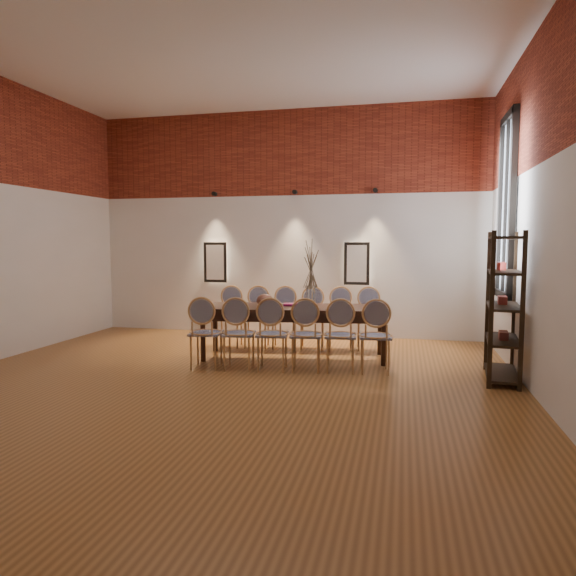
% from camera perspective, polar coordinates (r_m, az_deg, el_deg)
% --- Properties ---
extents(floor, '(7.00, 7.00, 0.02)m').
position_cam_1_polar(floor, '(6.13, -7.89, -10.82)').
color(floor, '#9A612D').
rests_on(floor, ground).
extents(ceiling, '(7.00, 7.00, 0.02)m').
position_cam_1_polar(ceiling, '(6.35, -8.39, 26.71)').
color(ceiling, silver).
rests_on(ceiling, ground).
extents(wall_back, '(7.00, 0.10, 4.00)m').
position_cam_1_polar(wall_back, '(9.31, -0.29, 7.14)').
color(wall_back, silver).
rests_on(wall_back, ground).
extents(wall_right, '(0.10, 7.00, 4.00)m').
position_cam_1_polar(wall_right, '(5.72, 27.75, 7.87)').
color(wall_right, silver).
rests_on(wall_right, ground).
extents(brick_band_back, '(7.00, 0.02, 1.50)m').
position_cam_1_polar(brick_band_back, '(9.37, -0.39, 14.82)').
color(brick_band_back, maroon).
rests_on(brick_band_back, ground).
extents(brick_band_right, '(0.02, 7.00, 1.50)m').
position_cam_1_polar(brick_band_right, '(5.90, 27.58, 20.10)').
color(brick_band_right, maroon).
rests_on(brick_band_right, ground).
extents(niche_left, '(0.36, 0.06, 0.66)m').
position_cam_1_polar(niche_left, '(9.59, -8.02, 2.85)').
color(niche_left, '#FFEAC6').
rests_on(niche_left, wall_back).
extents(niche_right, '(0.36, 0.06, 0.66)m').
position_cam_1_polar(niche_right, '(9.01, 7.66, 2.71)').
color(niche_right, '#FFEAC6').
rests_on(niche_right, wall_back).
extents(spot_fixture_left, '(0.08, 0.10, 0.08)m').
position_cam_1_polar(spot_fixture_left, '(9.60, -8.18, 10.32)').
color(spot_fixture_left, black).
rests_on(spot_fixture_left, wall_back).
extents(spot_fixture_mid, '(0.08, 0.10, 0.08)m').
position_cam_1_polar(spot_fixture_mid, '(9.18, 0.76, 10.61)').
color(spot_fixture_mid, black).
rests_on(spot_fixture_mid, wall_back).
extents(spot_fixture_right, '(0.08, 0.10, 0.08)m').
position_cam_1_polar(spot_fixture_right, '(8.99, 9.68, 10.66)').
color(spot_fixture_right, black).
rests_on(spot_fixture_right, wall_back).
extents(window_glass, '(0.02, 0.78, 2.38)m').
position_cam_1_polar(window_glass, '(7.65, 23.23, 8.31)').
color(window_glass, silver).
rests_on(window_glass, wall_right).
extents(window_frame, '(0.08, 0.90, 2.50)m').
position_cam_1_polar(window_frame, '(7.65, 23.09, 8.32)').
color(window_frame, black).
rests_on(window_frame, wall_right).
extents(window_mullion, '(0.06, 0.06, 2.40)m').
position_cam_1_polar(window_mullion, '(7.65, 23.09, 8.32)').
color(window_mullion, black).
rests_on(window_mullion, wall_right).
extents(dining_table, '(2.74, 1.16, 0.75)m').
position_cam_1_polar(dining_table, '(7.42, 0.68, -4.93)').
color(dining_table, '#341A10').
rests_on(dining_table, floor).
extents(chair_near_a, '(0.49, 0.49, 0.94)m').
position_cam_1_polar(chair_near_a, '(6.91, -9.10, -4.95)').
color(chair_near_a, tan).
rests_on(chair_near_a, floor).
extents(chair_near_b, '(0.49, 0.49, 0.94)m').
position_cam_1_polar(chair_near_b, '(6.80, -5.47, -5.05)').
color(chair_near_b, tan).
rests_on(chair_near_b, floor).
extents(chair_near_c, '(0.49, 0.49, 0.94)m').
position_cam_1_polar(chair_near_c, '(6.73, -1.76, -5.14)').
color(chair_near_c, tan).
rests_on(chair_near_c, floor).
extents(chair_near_d, '(0.49, 0.49, 0.94)m').
position_cam_1_polar(chair_near_d, '(6.69, 2.02, -5.21)').
color(chair_near_d, tan).
rests_on(chair_near_d, floor).
extents(chair_near_e, '(0.49, 0.49, 0.94)m').
position_cam_1_polar(chair_near_e, '(6.67, 5.84, -5.26)').
color(chair_near_e, tan).
rests_on(chair_near_e, floor).
extents(chair_near_f, '(0.49, 0.49, 0.94)m').
position_cam_1_polar(chair_near_f, '(6.69, 9.66, -5.28)').
color(chair_near_f, tan).
rests_on(chair_near_f, floor).
extents(chair_far_a, '(0.49, 0.49, 0.94)m').
position_cam_1_polar(chair_far_a, '(8.26, -6.55, -3.27)').
color(chair_far_a, tan).
rests_on(chair_far_a, floor).
extents(chair_far_b, '(0.49, 0.49, 0.94)m').
position_cam_1_polar(chair_far_b, '(8.18, -3.51, -3.33)').
color(chair_far_b, tan).
rests_on(chair_far_b, floor).
extents(chair_far_c, '(0.49, 0.49, 0.94)m').
position_cam_1_polar(chair_far_c, '(8.12, -0.42, -3.38)').
color(chair_far_c, tan).
rests_on(chair_far_c, floor).
extents(chair_far_d, '(0.49, 0.49, 0.94)m').
position_cam_1_polar(chair_far_d, '(8.08, 2.71, -3.43)').
color(chair_far_d, tan).
rests_on(chair_far_d, floor).
extents(chair_far_e, '(0.49, 0.49, 0.94)m').
position_cam_1_polar(chair_far_e, '(8.07, 5.86, -3.46)').
color(chair_far_e, tan).
rests_on(chair_far_e, floor).
extents(chair_far_f, '(0.49, 0.49, 0.94)m').
position_cam_1_polar(chair_far_f, '(8.08, 9.01, -3.48)').
color(chair_far_f, tan).
rests_on(chair_far_f, floor).
extents(vase, '(0.14, 0.14, 0.30)m').
position_cam_1_polar(vase, '(7.33, 2.56, -0.92)').
color(vase, silver).
rests_on(vase, dining_table).
extents(dried_branches, '(0.50, 0.50, 0.70)m').
position_cam_1_polar(dried_branches, '(7.29, 2.57, 2.60)').
color(dried_branches, brown).
rests_on(dried_branches, vase).
extents(bowl, '(0.24, 0.24, 0.18)m').
position_cam_1_polar(bowl, '(7.35, -2.58, -1.37)').
color(bowl, brown).
rests_on(bowl, dining_table).
extents(book, '(0.28, 0.21, 0.03)m').
position_cam_1_polar(book, '(7.46, 0.55, -1.84)').
color(book, maroon).
rests_on(book, dining_table).
extents(shelving_rack, '(0.49, 1.04, 1.80)m').
position_cam_1_polar(shelving_rack, '(6.70, 22.84, -1.87)').
color(shelving_rack, black).
rests_on(shelving_rack, floor).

